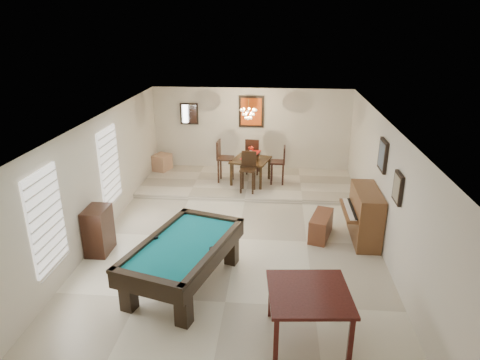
# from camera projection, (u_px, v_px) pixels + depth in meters

# --- Properties ---
(ground_plane) EXTENTS (6.00, 9.00, 0.02)m
(ground_plane) POSITION_uv_depth(u_px,v_px,m) (238.00, 239.00, 9.36)
(ground_plane) COLOR beige
(wall_back) EXTENTS (6.00, 0.04, 2.60)m
(wall_back) POSITION_uv_depth(u_px,v_px,m) (251.00, 131.00, 13.09)
(wall_back) COLOR silver
(wall_back) RESTS_ON ground_plane
(wall_front) EXTENTS (6.00, 0.04, 2.60)m
(wall_front) POSITION_uv_depth(u_px,v_px,m) (199.00, 330.00, 4.70)
(wall_front) COLOR silver
(wall_front) RESTS_ON ground_plane
(wall_left) EXTENTS (0.04, 9.00, 2.60)m
(wall_left) POSITION_uv_depth(u_px,v_px,m) (98.00, 179.00, 9.14)
(wall_left) COLOR silver
(wall_left) RESTS_ON ground_plane
(wall_right) EXTENTS (0.04, 9.00, 2.60)m
(wall_right) POSITION_uv_depth(u_px,v_px,m) (385.00, 188.00, 8.65)
(wall_right) COLOR silver
(wall_right) RESTS_ON ground_plane
(ceiling) EXTENTS (6.00, 9.00, 0.04)m
(ceiling) POSITION_uv_depth(u_px,v_px,m) (237.00, 122.00, 8.44)
(ceiling) COLOR white
(ceiling) RESTS_ON wall_back
(dining_step) EXTENTS (6.00, 2.50, 0.12)m
(dining_step) POSITION_uv_depth(u_px,v_px,m) (248.00, 183.00, 12.36)
(dining_step) COLOR beige
(dining_step) RESTS_ON ground_plane
(window_left_front) EXTENTS (0.06, 1.00, 1.70)m
(window_left_front) POSITION_uv_depth(u_px,v_px,m) (46.00, 220.00, 7.06)
(window_left_front) COLOR white
(window_left_front) RESTS_ON wall_left
(window_left_rear) EXTENTS (0.06, 1.00, 1.70)m
(window_left_rear) POSITION_uv_depth(u_px,v_px,m) (109.00, 166.00, 9.67)
(window_left_rear) COLOR white
(window_left_rear) RESTS_ON wall_left
(pool_table) EXTENTS (1.97, 2.73, 0.82)m
(pool_table) POSITION_uv_depth(u_px,v_px,m) (184.00, 264.00, 7.62)
(pool_table) COLOR black
(pool_table) RESTS_ON ground_plane
(square_table) EXTENTS (1.28, 1.28, 0.81)m
(square_table) POSITION_uv_depth(u_px,v_px,m) (308.00, 315.00, 6.32)
(square_table) COLOR #36100D
(square_table) RESTS_ON ground_plane
(upright_piano) EXTENTS (0.77, 1.38, 1.15)m
(upright_piano) POSITION_uv_depth(u_px,v_px,m) (359.00, 215.00, 9.15)
(upright_piano) COLOR brown
(upright_piano) RESTS_ON ground_plane
(piano_bench) EXTENTS (0.62, 1.01, 0.52)m
(piano_bench) POSITION_uv_depth(u_px,v_px,m) (321.00, 226.00, 9.36)
(piano_bench) COLOR brown
(piano_bench) RESTS_ON ground_plane
(apothecary_chest) EXTENTS (0.43, 0.65, 0.98)m
(apothecary_chest) POSITION_uv_depth(u_px,v_px,m) (98.00, 230.00, 8.67)
(apothecary_chest) COLOR black
(apothecary_chest) RESTS_ON ground_plane
(dining_table) EXTENTS (1.20, 1.20, 0.81)m
(dining_table) POSITION_uv_depth(u_px,v_px,m) (251.00, 169.00, 12.13)
(dining_table) COLOR black
(dining_table) RESTS_ON dining_step
(flower_vase) EXTENTS (0.18, 0.18, 0.27)m
(flower_vase) POSITION_uv_depth(u_px,v_px,m) (251.00, 150.00, 11.94)
(flower_vase) COLOR #A71F0E
(flower_vase) RESTS_ON dining_table
(dining_chair_south) EXTENTS (0.44, 0.44, 1.08)m
(dining_chair_south) POSITION_uv_depth(u_px,v_px,m) (248.00, 173.00, 11.42)
(dining_chair_south) COLOR black
(dining_chair_south) RESTS_ON dining_step
(dining_chair_north) EXTENTS (0.45, 0.45, 1.09)m
(dining_chair_north) POSITION_uv_depth(u_px,v_px,m) (253.00, 156.00, 12.81)
(dining_chair_north) COLOR black
(dining_chair_north) RESTS_ON dining_step
(dining_chair_west) EXTENTS (0.47, 0.47, 1.20)m
(dining_chair_west) POSITION_uv_depth(u_px,v_px,m) (226.00, 161.00, 12.14)
(dining_chair_west) COLOR black
(dining_chair_west) RESTS_ON dining_step
(dining_chair_east) EXTENTS (0.41, 0.41, 1.08)m
(dining_chair_east) POSITION_uv_depth(u_px,v_px,m) (278.00, 165.00, 12.02)
(dining_chair_east) COLOR black
(dining_chair_east) RESTS_ON dining_step
(corner_bench) EXTENTS (0.58, 0.65, 0.49)m
(corner_bench) POSITION_uv_depth(u_px,v_px,m) (162.00, 162.00, 13.19)
(corner_bench) COLOR tan
(corner_bench) RESTS_ON dining_step
(chandelier) EXTENTS (0.44, 0.44, 0.60)m
(chandelier) POSITION_uv_depth(u_px,v_px,m) (248.00, 110.00, 11.56)
(chandelier) COLOR #FFE5B2
(chandelier) RESTS_ON ceiling
(back_painting) EXTENTS (0.75, 0.06, 0.95)m
(back_painting) POSITION_uv_depth(u_px,v_px,m) (251.00, 112.00, 12.84)
(back_painting) COLOR #D84C14
(back_painting) RESTS_ON wall_back
(back_mirror) EXTENTS (0.55, 0.06, 0.65)m
(back_mirror) POSITION_uv_depth(u_px,v_px,m) (189.00, 114.00, 13.03)
(back_mirror) COLOR white
(back_mirror) RESTS_ON wall_back
(right_picture_upper) EXTENTS (0.06, 0.55, 0.65)m
(right_picture_upper) POSITION_uv_depth(u_px,v_px,m) (383.00, 155.00, 8.72)
(right_picture_upper) COLOR slate
(right_picture_upper) RESTS_ON wall_right
(right_picture_lower) EXTENTS (0.06, 0.45, 0.55)m
(right_picture_lower) POSITION_uv_depth(u_px,v_px,m) (398.00, 188.00, 7.58)
(right_picture_lower) COLOR gray
(right_picture_lower) RESTS_ON wall_right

